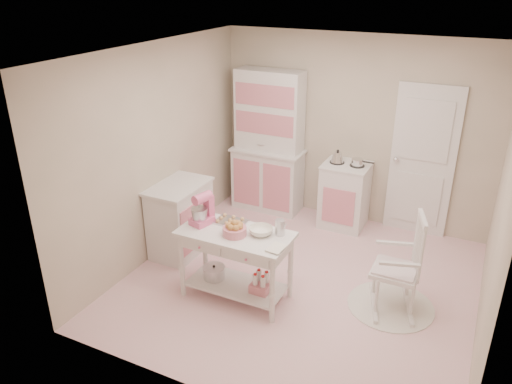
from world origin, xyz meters
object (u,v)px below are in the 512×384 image
at_px(hutch, 268,142).
at_px(base_cabinet, 180,219).
at_px(stove, 345,195).
at_px(stand_mixer, 201,209).
at_px(rocking_chair, 396,263).
at_px(work_table, 236,265).
at_px(bread_basket, 235,231).

bearing_deg(hutch, base_cabinet, -105.09).
distance_m(stove, stand_mixer, 2.41).
xyz_separation_m(rocking_chair, work_table, (-1.59, -0.56, -0.15)).
xyz_separation_m(stove, base_cabinet, (-1.65, -1.61, 0.00)).
bearing_deg(stove, work_table, -104.45).
relative_size(stove, base_cabinet, 1.00).
bearing_deg(bread_basket, stove, 76.35).
height_order(stove, work_table, stove).
bearing_deg(bread_basket, hutch, 106.27).
height_order(rocking_chair, work_table, rocking_chair).
distance_m(rocking_chair, work_table, 1.69).
bearing_deg(hutch, stand_mixer, -84.24).
xyz_separation_m(base_cabinet, bread_basket, (1.11, -0.61, 0.39)).
relative_size(rocking_chair, bread_basket, 4.40).
height_order(work_table, stand_mixer, stand_mixer).
xyz_separation_m(rocking_chair, stand_mixer, (-2.01, -0.54, 0.42)).
bearing_deg(stove, bread_basket, -103.65).
relative_size(hutch, stove, 2.26).
bearing_deg(work_table, stand_mixer, 177.27).
bearing_deg(rocking_chair, stove, 105.28).
height_order(stand_mixer, bread_basket, stand_mixer).
bearing_deg(hutch, stove, -2.39).
relative_size(stove, rocking_chair, 0.84).
xyz_separation_m(base_cabinet, work_table, (1.09, -0.56, -0.06)).
bearing_deg(stand_mixer, hutch, 111.49).
bearing_deg(bread_basket, work_table, 111.80).
height_order(stove, stand_mixer, stand_mixer).
distance_m(stove, work_table, 2.24).
bearing_deg(hutch, work_table, -73.86).
bearing_deg(base_cabinet, work_table, -27.26).
bearing_deg(work_table, rocking_chair, 19.40).
distance_m(rocking_chair, stand_mixer, 2.12).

